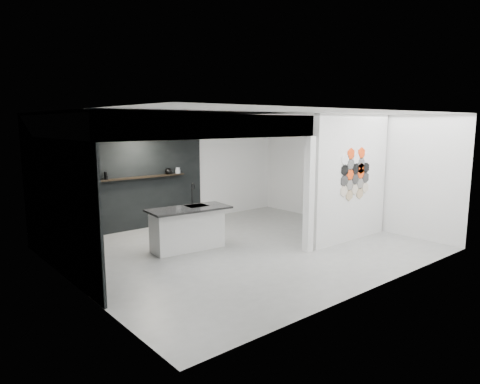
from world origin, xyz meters
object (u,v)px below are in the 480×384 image
object	(u,v)px
glass_bowl	(178,171)
bottle_dark	(106,176)
glass_vase	(178,170)
utensil_cup	(106,177)
partition_panel	(351,178)
kettle	(168,171)
stockpot	(92,176)
kitchen_island	(188,228)
wall_basin	(75,225)

from	to	relation	value
glass_bowl	bottle_dark	world-z (taller)	bottle_dark
glass_vase	utensil_cup	distance (m)	1.92
partition_panel	kettle	bearing A→B (deg)	121.38
kettle	stockpot	bearing A→B (deg)	-160.12
glass_bowl	bottle_dark	bearing A→B (deg)	180.00
stockpot	kitchen_island	bearing A→B (deg)	-62.46
kitchen_island	stockpot	size ratio (longest dim) A/B	6.93
kitchen_island	kettle	bearing A→B (deg)	74.34
glass_vase	bottle_dark	world-z (taller)	bottle_dark
glass_vase	bottle_dark	xyz separation A→B (m)	(-1.94, 0.00, 0.02)
stockpot	glass_vase	size ratio (longest dim) A/B	1.67
partition_panel	glass_vase	xyz separation A→B (m)	(-2.08, 3.87, -0.00)
wall_basin	glass_bowl	size ratio (longest dim) A/B	4.52
glass_vase	kitchen_island	bearing A→B (deg)	-117.52
utensil_cup	stockpot	bearing A→B (deg)	180.00
partition_panel	glass_bowl	size ratio (longest dim) A/B	21.11
wall_basin	glass_vase	xyz separation A→B (m)	(3.39, 2.07, 0.55)
glass_bowl	glass_vase	world-z (taller)	glass_vase
partition_panel	wall_basin	world-z (taller)	partition_panel
stockpot	utensil_cup	bearing A→B (deg)	0.00
partition_panel	bottle_dark	xyz separation A→B (m)	(-4.01, 3.87, 0.01)
glass_vase	utensil_cup	world-z (taller)	glass_vase
stockpot	wall_basin	bearing A→B (deg)	-118.93
partition_panel	glass_vase	size ratio (longest dim) A/B	18.54
kitchen_island	utensil_cup	bearing A→B (deg)	115.87
kettle	glass_vase	size ratio (longest dim) A/B	1.23
kettle	utensil_cup	distance (m)	1.64
partition_panel	bottle_dark	bearing A→B (deg)	136.06
bottle_dark	stockpot	bearing A→B (deg)	180.00
stockpot	utensil_cup	world-z (taller)	stockpot
kettle	glass_vase	world-z (taller)	kettle
glass_bowl	utensil_cup	size ratio (longest dim) A/B	1.41
stockpot	glass_bowl	distance (m)	2.25
wall_basin	kettle	size ratio (longest dim) A/B	3.23
stockpot	utensil_cup	xyz separation A→B (m)	(0.33, 0.00, -0.06)
wall_basin	utensil_cup	distance (m)	2.59
kitchen_island	bottle_dark	world-z (taller)	bottle_dark
partition_panel	bottle_dark	distance (m)	5.57
kitchen_island	utensil_cup	world-z (taller)	utensil_cup
wall_basin	utensil_cup	bearing A→B (deg)	54.52
glass_vase	utensil_cup	size ratio (longest dim) A/B	1.61
kitchen_island	kettle	world-z (taller)	kettle
glass_vase	kettle	bearing A→B (deg)	180.00
partition_panel	glass_vase	distance (m)	4.39
glass_bowl	partition_panel	bearing A→B (deg)	-61.77
kettle	utensil_cup	xyz separation A→B (m)	(-1.64, 0.00, -0.03)
partition_panel	kitchen_island	xyz separation A→B (m)	(-3.20, 1.71, -0.94)
wall_basin	kitchen_island	size ratio (longest dim) A/B	0.34
kitchen_island	glass_vase	bearing A→B (deg)	68.13
stockpot	bottle_dark	xyz separation A→B (m)	(0.31, 0.00, -0.01)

